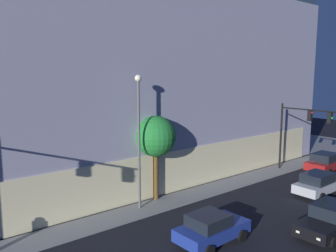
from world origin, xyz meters
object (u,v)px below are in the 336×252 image
object	(u,v)px
traffic_light_far_corner	(300,124)
car_red	(326,162)
street_lamp_sidewalk	(139,127)
car_blue	(211,228)
modern_building	(131,74)
car_black	(329,219)
sidewalk_tree	(156,137)
car_silver	(319,183)

from	to	relation	value
traffic_light_far_corner	car_red	xyz separation A→B (m)	(2.86, -1.06, -3.64)
street_lamp_sidewalk	car_blue	size ratio (longest dim) A/B	2.10
traffic_light_far_corner	modern_building	bearing A→B (deg)	124.29
traffic_light_far_corner	car_black	size ratio (longest dim) A/B	1.28
traffic_light_far_corner	car_blue	bearing A→B (deg)	-165.15
modern_building	car_red	world-z (taller)	modern_building
modern_building	car_black	distance (m)	22.12
street_lamp_sidewalk	car_blue	bearing A→B (deg)	-85.34
car_black	car_red	bearing A→B (deg)	27.66
traffic_light_far_corner	car_red	distance (m)	4.75
traffic_light_far_corner	sidewalk_tree	size ratio (longest dim) A/B	1.03
modern_building	car_red	xyz separation A→B (m)	(11.87, -14.27, -8.03)
sidewalk_tree	traffic_light_far_corner	bearing A→B (deg)	-11.12
traffic_light_far_corner	car_silver	xyz separation A→B (m)	(-3.53, -3.79, -3.67)
street_lamp_sidewalk	car_silver	world-z (taller)	street_lamp_sidewalk
street_lamp_sidewalk	car_red	world-z (taller)	street_lamp_sidewalk
modern_building	car_red	bearing A→B (deg)	-50.25
traffic_light_far_corner	street_lamp_sidewalk	distance (m)	15.79
modern_building	traffic_light_far_corner	size ratio (longest dim) A/B	5.48
sidewalk_tree	car_blue	distance (m)	7.83
traffic_light_far_corner	car_silver	size ratio (longest dim) A/B	1.33
sidewalk_tree	car_black	bearing A→B (deg)	-65.61
traffic_light_far_corner	car_blue	size ratio (longest dim) A/B	1.47
sidewalk_tree	car_red	bearing A→B (deg)	-12.77
modern_building	car_black	bearing A→B (deg)	-90.57
traffic_light_far_corner	car_red	bearing A→B (deg)	-20.38
sidewalk_tree	street_lamp_sidewalk	bearing A→B (deg)	-159.35
modern_building	car_red	size ratio (longest dim) A/B	6.95
modern_building	street_lamp_sidewalk	xyz separation A→B (m)	(-6.62, -11.19, -3.37)
modern_building	traffic_light_far_corner	xyz separation A→B (m)	(9.01, -13.21, -4.39)
modern_building	car_silver	size ratio (longest dim) A/B	7.31
street_lamp_sidewalk	sidewalk_tree	xyz separation A→B (m)	(1.84, 0.69, -0.95)
car_blue	car_black	xyz separation A→B (m)	(5.92, -3.38, 0.02)
car_silver	modern_building	bearing A→B (deg)	107.85
car_black	car_silver	xyz separation A→B (m)	(5.68, 3.60, 0.01)
car_blue	sidewalk_tree	bearing A→B (deg)	78.70
sidewalk_tree	car_black	world-z (taller)	sidewalk_tree
traffic_light_far_corner	car_black	xyz separation A→B (m)	(-9.21, -7.39, -3.68)
modern_building	sidewalk_tree	size ratio (longest dim) A/B	5.63
modern_building	car_blue	bearing A→B (deg)	-109.60
street_lamp_sidewalk	car_black	world-z (taller)	street_lamp_sidewalk
modern_building	car_black	size ratio (longest dim) A/B	6.99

